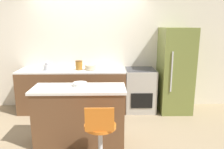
{
  "coord_description": "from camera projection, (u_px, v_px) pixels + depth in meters",
  "views": [
    {
      "loc": [
        0.43,
        -4.29,
        1.89
      ],
      "look_at": [
        0.51,
        -0.34,
        0.97
      ],
      "focal_mm": 35.0,
      "sensor_mm": 36.0,
      "label": 1
    }
  ],
  "objects": [
    {
      "name": "ground_plane",
      "position": [
        88.0,
        116.0,
        4.6
      ],
      "size": [
        14.0,
        14.0,
        0.0
      ],
      "primitive_type": "plane",
      "color": "#998466"
    },
    {
      "name": "wall_back",
      "position": [
        89.0,
        51.0,
        4.98
      ],
      "size": [
        8.0,
        0.06,
        2.6
      ],
      "color": "silver",
      "rests_on": "ground_plane"
    },
    {
      "name": "back_counter",
      "position": [
        73.0,
        90.0,
        4.82
      ],
      "size": [
        2.29,
        0.64,
        0.94
      ],
      "color": "brown",
      "rests_on": "ground_plane"
    },
    {
      "name": "kitchen_island",
      "position": [
        80.0,
        115.0,
        3.49
      ],
      "size": [
        1.45,
        0.57,
        0.93
      ],
      "color": "brown",
      "rests_on": "ground_plane"
    },
    {
      "name": "oven_range",
      "position": [
        140.0,
        90.0,
        4.84
      ],
      "size": [
        0.65,
        0.65,
        0.94
      ],
      "color": "#B7B2A8",
      "rests_on": "ground_plane"
    },
    {
      "name": "refrigerator",
      "position": [
        175.0,
        70.0,
        4.72
      ],
      "size": [
        0.66,
        0.73,
        1.82
      ],
      "color": "olive",
      "rests_on": "ground_plane"
    },
    {
      "name": "stool_chair",
      "position": [
        100.0,
        137.0,
        2.87
      ],
      "size": [
        0.42,
        0.42,
        0.9
      ],
      "color": "#B7B7BC",
      "rests_on": "ground_plane"
    },
    {
      "name": "kettle",
      "position": [
        48.0,
        66.0,
        4.67
      ],
      "size": [
        0.18,
        0.18,
        0.19
      ],
      "color": "silver",
      "rests_on": "back_counter"
    },
    {
      "name": "mixing_bowl",
      "position": [
        91.0,
        67.0,
        4.69
      ],
      "size": [
        0.24,
        0.24,
        0.1
      ],
      "color": "#C1B28E",
      "rests_on": "back_counter"
    },
    {
      "name": "canister_jar",
      "position": [
        79.0,
        65.0,
        4.68
      ],
      "size": [
        0.15,
        0.15,
        0.19
      ],
      "color": "#9E6623",
      "rests_on": "back_counter"
    },
    {
      "name": "fruit_bowl",
      "position": [
        80.0,
        84.0,
        3.48
      ],
      "size": [
        0.23,
        0.23,
        0.05
      ],
      "color": "white",
      "rests_on": "kitchen_island"
    }
  ]
}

